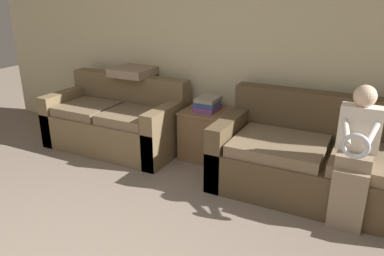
# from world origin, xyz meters

# --- Properties ---
(wall_back) EXTENTS (7.13, 0.06, 2.55)m
(wall_back) POSITION_xyz_m (0.00, 3.07, 1.27)
(wall_back) COLOR beige
(wall_back) RESTS_ON ground_plane
(couch_main) EXTENTS (2.13, 0.98, 0.90)m
(couch_main) POSITION_xyz_m (1.25, 2.51, 0.32)
(couch_main) COLOR brown
(couch_main) RESTS_ON ground_plane
(couch_side) EXTENTS (1.65, 0.86, 0.86)m
(couch_side) POSITION_xyz_m (-1.28, 2.53, 0.32)
(couch_side) COLOR brown
(couch_side) RESTS_ON ground_plane
(child_left_seated) EXTENTS (0.33, 0.38, 1.17)m
(child_left_seated) POSITION_xyz_m (1.47, 2.09, 0.64)
(child_left_seated) COLOR gray
(child_left_seated) RESTS_ON ground_plane
(side_shelf) EXTENTS (0.54, 0.53, 0.57)m
(side_shelf) POSITION_xyz_m (-0.14, 2.75, 0.30)
(side_shelf) COLOR brown
(side_shelf) RESTS_ON ground_plane
(book_stack) EXTENTS (0.24, 0.30, 0.16)m
(book_stack) POSITION_xyz_m (-0.14, 2.75, 0.65)
(book_stack) COLOR #7A4284
(book_stack) RESTS_ON side_shelf
(throw_pillow) EXTENTS (0.48, 0.48, 0.10)m
(throw_pillow) POSITION_xyz_m (-1.19, 2.83, 0.91)
(throw_pillow) COLOR gray
(throw_pillow) RESTS_ON couch_side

